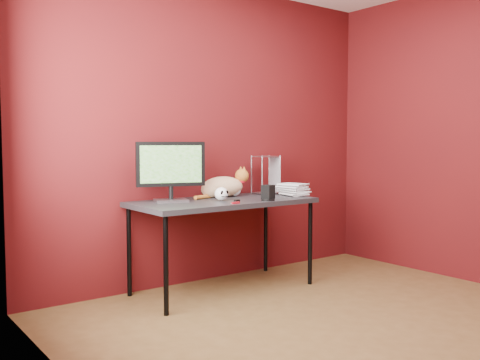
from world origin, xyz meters
TOP-DOWN VIEW (x-y plane):
  - room at (0.00, 0.00)m, footprint 3.52×3.52m
  - desk at (-0.15, 1.37)m, footprint 1.50×0.70m
  - monitor at (-0.56, 1.50)m, footprint 0.53×0.24m
  - cat at (-0.02, 1.56)m, footprint 0.56×0.25m
  - skull_mug at (-0.20, 1.32)m, footprint 0.11×0.11m
  - speaker at (0.10, 1.10)m, footprint 0.11×0.11m
  - book_stack at (0.48, 1.31)m, footprint 0.23×0.27m
  - wire_rack at (0.46, 1.56)m, footprint 0.21×0.18m
  - pocket_knife at (-0.23, 1.08)m, footprint 0.07×0.02m
  - black_gadget at (-0.17, 1.15)m, footprint 0.05×0.04m
  - washer at (-0.25, 1.10)m, footprint 0.04×0.04m

SIDE VIEW (x-z plane):
  - desk at x=-0.15m, z-range 0.32..1.07m
  - washer at x=-0.25m, z-range 0.75..0.75m
  - pocket_knife at x=-0.23m, z-range 0.75..0.76m
  - black_gadget at x=-0.17m, z-range 0.75..0.77m
  - skull_mug at x=-0.20m, z-range 0.75..0.86m
  - speaker at x=0.10m, z-range 0.75..0.87m
  - cat at x=-0.02m, z-range 0.71..0.97m
  - wire_rack at x=0.46m, z-range 0.75..1.10m
  - monitor at x=-0.56m, z-range 0.78..1.25m
  - book_stack at x=0.48m, z-range 0.75..1.95m
  - room at x=0.00m, z-range 0.14..2.75m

